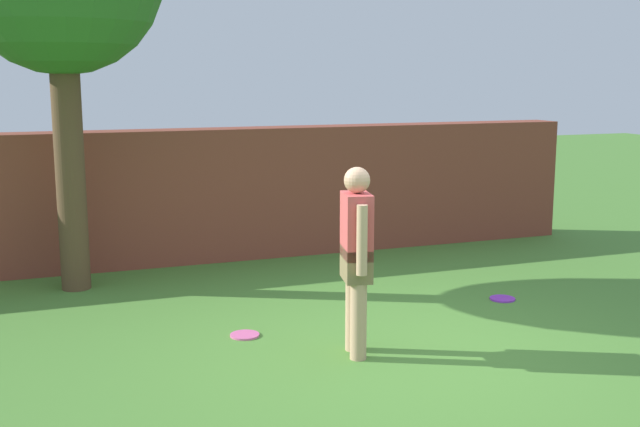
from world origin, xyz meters
The scene contains 5 objects.
ground_plane centered at (0.00, 0.00, 0.00)m, with size 40.00×40.00×0.00m, color #4C8433.
brick_wall centered at (-1.50, 4.06, 0.85)m, with size 11.81×0.50×1.69m, color brown.
person centered at (-0.32, 0.16, 0.90)m, with size 0.29×0.53×1.62m.
frisbee_purple centered at (1.80, 1.15, 0.01)m, with size 0.27×0.27×0.02m, color purple.
frisbee_pink centered at (-1.09, 0.95, 0.01)m, with size 0.27×0.27×0.02m, color pink.
Camera 1 is at (-2.83, -5.75, 2.37)m, focal length 43.95 mm.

